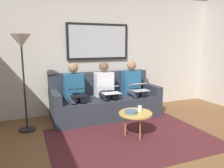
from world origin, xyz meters
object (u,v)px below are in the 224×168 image
object	(u,v)px
framed_mirror	(98,42)
laptop_silver	(139,87)
bowl	(131,112)
person_right	(75,90)
coffee_table	(135,114)
laptop_black	(78,92)
person_middle	(106,88)
cup	(140,108)
laptop_white	(110,89)
couch	(105,101)
standing_lamp	(22,52)
person_left	(133,86)

from	to	relation	value
framed_mirror	laptop_silver	distance (m)	1.33
bowl	person_right	distance (m)	1.33
coffee_table	laptop_black	xyz separation A→B (m)	(0.72, -0.90, 0.23)
framed_mirror	person_middle	world-z (taller)	framed_mirror
bowl	laptop_silver	distance (m)	1.11
framed_mirror	person_middle	xyz separation A→B (m)	(0.00, 0.46, -0.94)
cup	person_middle	xyz separation A→B (m)	(0.19, -1.09, 0.16)
framed_mirror	laptop_white	bearing A→B (deg)	90.00
person_middle	laptop_white	bearing A→B (deg)	90.00
couch	person_right	xyz separation A→B (m)	(0.64, 0.07, 0.30)
cup	laptop_silver	size ratio (longest dim) A/B	0.27
laptop_white	person_right	world-z (taller)	person_right
cup	standing_lamp	size ratio (longest dim) A/B	0.05
couch	standing_lamp	world-z (taller)	standing_lamp
person_left	laptop_black	distance (m)	1.30
bowl	standing_lamp	bearing A→B (deg)	-31.15
person_middle	standing_lamp	bearing A→B (deg)	7.31
couch	bowl	bearing A→B (deg)	90.49
laptop_white	person_right	distance (m)	0.69
coffee_table	cup	distance (m)	0.14
laptop_black	standing_lamp	distance (m)	1.18
bowl	standing_lamp	distance (m)	2.05
couch	framed_mirror	world-z (taller)	framed_mirror
couch	laptop_white	distance (m)	0.45
framed_mirror	laptop_black	bearing A→B (deg)	47.85
laptop_white	couch	bearing A→B (deg)	-90.00
cup	laptop_white	world-z (taller)	laptop_white
person_right	cup	bearing A→B (deg)	127.44
bowl	person_middle	xyz separation A→B (m)	(0.01, -1.14, 0.18)
cup	person_left	size ratio (longest dim) A/B	0.08
laptop_white	standing_lamp	world-z (taller)	standing_lamp
cup	laptop_white	xyz separation A→B (m)	(0.19, -0.84, 0.18)
laptop_white	person_left	bearing A→B (deg)	-158.70
cup	bowl	bearing A→B (deg)	15.76
cup	laptop_black	xyz separation A→B (m)	(0.83, -0.84, 0.18)
coffee_table	standing_lamp	size ratio (longest dim) A/B	0.33
person_left	person_middle	xyz separation A→B (m)	(0.64, 0.00, 0.00)
couch	person_middle	bearing A→B (deg)	90.00
framed_mirror	standing_lamp	size ratio (longest dim) A/B	0.83
coffee_table	bowl	xyz separation A→B (m)	(0.07, -0.01, 0.04)
coffee_table	cup	size ratio (longest dim) A/B	6.02
bowl	couch	bearing A→B (deg)	-89.51
laptop_silver	person_right	size ratio (longest dim) A/B	0.30
person_right	standing_lamp	distance (m)	1.20
bowl	person_right	bearing A→B (deg)	-60.34
coffee_table	laptop_white	size ratio (longest dim) A/B	1.56
coffee_table	laptop_silver	bearing A→B (deg)	-121.55
person_left	laptop_silver	bearing A→B (deg)	90.00
couch	framed_mirror	distance (m)	1.30
laptop_silver	laptop_white	size ratio (longest dim) A/B	0.97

